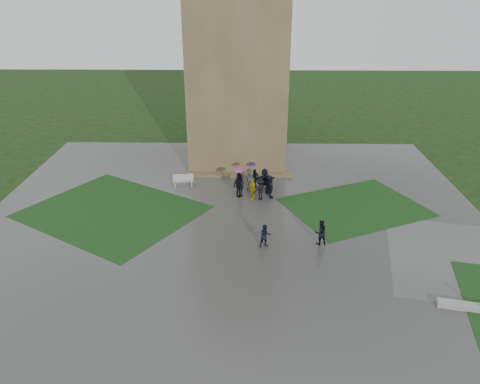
{
  "coord_description": "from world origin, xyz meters",
  "views": [
    {
      "loc": [
        0.91,
        -24.8,
        14.69
      ],
      "look_at": [
        0.36,
        4.82,
        1.2
      ],
      "focal_mm": 35.0,
      "sensor_mm": 36.0,
      "label": 1
    }
  ],
  "objects_px": {
    "bench": "(183,180)",
    "pedestrian_mid": "(265,236)",
    "tower": "(238,55)",
    "pedestrian_near": "(320,232)"
  },
  "relations": [
    {
      "from": "pedestrian_near",
      "to": "tower",
      "type": "bearing_deg",
      "value": -86.84
    },
    {
      "from": "pedestrian_mid",
      "to": "pedestrian_near",
      "type": "bearing_deg",
      "value": -10.34
    },
    {
      "from": "tower",
      "to": "bench",
      "type": "height_order",
      "value": "tower"
    },
    {
      "from": "bench",
      "to": "pedestrian_mid",
      "type": "xyz_separation_m",
      "value": [
        6.09,
        -9.02,
        0.26
      ]
    },
    {
      "from": "tower",
      "to": "pedestrian_mid",
      "type": "distance_m",
      "value": 17.68
    },
    {
      "from": "pedestrian_mid",
      "to": "bench",
      "type": "bearing_deg",
      "value": 106.44
    },
    {
      "from": "bench",
      "to": "pedestrian_mid",
      "type": "bearing_deg",
      "value": -63.91
    },
    {
      "from": "tower",
      "to": "pedestrian_near",
      "type": "distance_m",
      "value": 17.97
    },
    {
      "from": "bench",
      "to": "pedestrian_near",
      "type": "height_order",
      "value": "pedestrian_near"
    },
    {
      "from": "pedestrian_near",
      "to": "pedestrian_mid",
      "type": "bearing_deg",
      "value": -9.01
    }
  ]
}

